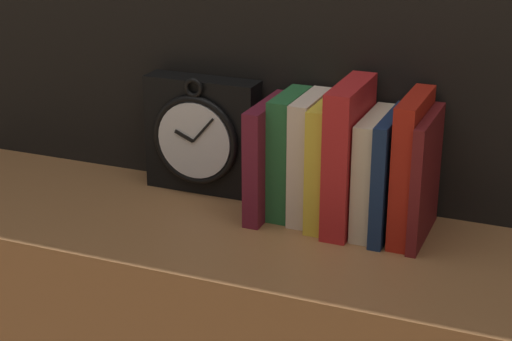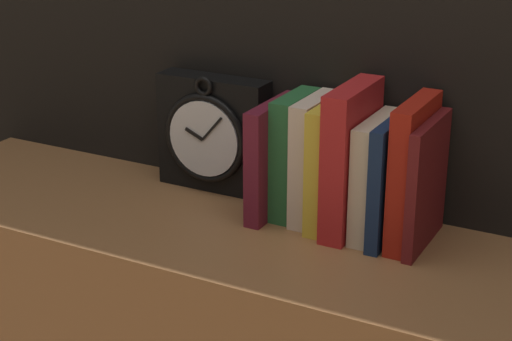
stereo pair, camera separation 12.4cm
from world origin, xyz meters
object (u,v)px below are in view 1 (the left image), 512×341
Objects in this scene: book_slot2_cream at (309,157)px; book_slot8_maroon at (426,178)px; clock at (202,135)px; book_slot1_green at (289,154)px; book_slot4_red at (349,156)px; book_slot7_red at (411,167)px; book_slot6_navy at (389,174)px; book_slot3_yellow at (327,162)px; book_slot5_cream at (373,172)px; book_slot0_maroon at (268,158)px.

book_slot2_cream reaches higher than book_slot8_maroon.
book_slot1_green is at bearing -9.61° from clock.
book_slot8_maroon is at bearing -0.23° from book_slot4_red.
book_slot1_green is 0.90× the size of book_slot7_red.
book_slot6_navy is (0.07, -0.00, -0.02)m from book_slot4_red.
book_slot1_green is at bearing 174.23° from book_slot2_cream.
clock is at bearing 170.55° from book_slot3_yellow.
book_slot8_maroon is at bearing -4.08° from book_slot5_cream.
book_slot1_green is (0.18, -0.03, -0.00)m from clock.
book_slot0_maroon is at bearing 179.68° from book_slot6_navy.
book_slot1_green reaches higher than book_slot0_maroon.
book_slot5_cream is at bearing 177.61° from book_slot7_red.
book_slot8_maroon reaches higher than book_slot6_navy.
book_slot0_maroon is at bearing -179.54° from book_slot7_red.
book_slot4_red reaches higher than book_slot2_cream.
book_slot7_red is (0.21, -0.01, 0.01)m from book_slot1_green.
book_slot8_maroon is at bearing -4.44° from book_slot1_green.
book_slot0_maroon is 0.07m from book_slot2_cream.
book_slot4_red reaches higher than book_slot3_yellow.
book_slot2_cream reaches higher than book_slot5_cream.
book_slot8_maroon is at bearing -2.40° from book_slot3_yellow.
book_slot7_red is at bearing -1.35° from book_slot3_yellow.
book_slot3_yellow is (0.25, -0.04, -0.00)m from clock.
book_slot7_red is (0.10, 0.00, -0.01)m from book_slot4_red.
book_slot5_cream is 0.84× the size of book_slot7_red.
book_slot6_navy is 0.97× the size of book_slot8_maroon.
clock is 0.39m from book_slot7_red.
book_slot7_red is at bearing 5.40° from book_slot6_navy.
clock is 0.36m from book_slot6_navy.
book_slot3_yellow is (0.10, 0.01, 0.01)m from book_slot0_maroon.
clock is at bearing 172.64° from book_slot5_cream.
book_slot8_maroon is at bearing -0.35° from book_slot0_maroon.
book_slot3_yellow is (0.07, -0.01, -0.00)m from book_slot1_green.
book_slot4_red reaches higher than book_slot7_red.
book_slot0_maroon is 0.26m from book_slot8_maroon.
clock is at bearing 173.32° from book_slot8_maroon.
book_slot3_yellow is 1.02× the size of book_slot8_maroon.
clock reaches higher than book_slot0_maroon.
book_slot7_red is 1.13× the size of book_slot8_maroon.
book_slot2_cream is (0.07, 0.01, 0.01)m from book_slot0_maroon.
book_slot7_red reaches higher than clock.
book_slot8_maroon is (0.06, -0.00, 0.00)m from book_slot6_navy.
book_slot0_maroon is 0.94× the size of book_slot2_cream.
clock reaches higher than book_slot1_green.
book_slot7_red reaches higher than book_slot0_maroon.
book_slot2_cream is at bearing 176.39° from book_slot7_red.
book_slot6_navy is at bearing -11.33° from book_slot5_cream.
book_slot2_cream is at bearing 10.56° from book_slot0_maroon.
book_slot7_red reaches higher than book_slot6_navy.
book_slot1_green and book_slot3_yellow have the same top height.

